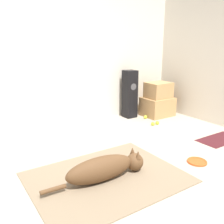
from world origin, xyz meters
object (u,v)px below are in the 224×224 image
(dog, at_px, (106,168))
(floor_speaker, at_px, (130,94))
(tennis_ball_near_speaker, at_px, (153,124))
(tennis_ball_loose_on_carpet, at_px, (145,117))
(cardboard_box_upper, at_px, (158,90))
(frisbee, at_px, (197,162))
(tennis_ball_by_boxes, at_px, (157,123))
(cardboard_box_lower, at_px, (157,107))

(dog, relative_size, floor_speaker, 1.29)
(floor_speaker, bearing_deg, tennis_ball_near_speaker, -87.68)
(tennis_ball_loose_on_carpet, bearing_deg, cardboard_box_upper, 4.66)
(floor_speaker, bearing_deg, frisbee, -103.49)
(cardboard_box_upper, xyz_separation_m, tennis_ball_by_boxes, (-0.38, -0.41, -0.49))
(dog, distance_m, tennis_ball_near_speaker, 1.98)
(cardboard_box_lower, xyz_separation_m, tennis_ball_loose_on_carpet, (-0.34, -0.04, -0.15))
(dog, height_order, tennis_ball_by_boxes, dog)
(cardboard_box_upper, relative_size, floor_speaker, 0.50)
(cardboard_box_upper, xyz_separation_m, tennis_ball_near_speaker, (-0.49, -0.41, -0.49))
(cardboard_box_lower, bearing_deg, tennis_ball_loose_on_carpet, -173.05)
(cardboard_box_lower, xyz_separation_m, tennis_ball_near_speaker, (-0.50, -0.43, -0.15))
(frisbee, height_order, tennis_ball_near_speaker, tennis_ball_near_speaker)
(cardboard_box_lower, relative_size, tennis_ball_by_boxes, 8.63)
(floor_speaker, bearing_deg, dog, -133.13)
(frisbee, xyz_separation_m, floor_speaker, (0.48, 2.01, 0.44))
(frisbee, bearing_deg, tennis_ball_loose_on_carpet, 69.05)
(cardboard_box_lower, bearing_deg, tennis_ball_by_boxes, -132.65)
(floor_speaker, distance_m, tennis_ball_by_boxes, 0.79)
(frisbee, distance_m, tennis_ball_near_speaker, 1.45)
(dog, height_order, cardboard_box_lower, cardboard_box_lower)
(floor_speaker, relative_size, tennis_ball_loose_on_carpet, 13.81)
(floor_speaker, bearing_deg, tennis_ball_by_boxes, -78.89)
(cardboard_box_upper, height_order, floor_speaker, floor_speaker)
(tennis_ball_by_boxes, bearing_deg, cardboard_box_lower, 47.35)
(cardboard_box_upper, bearing_deg, cardboard_box_lower, 60.06)
(cardboard_box_lower, height_order, cardboard_box_upper, cardboard_box_upper)
(floor_speaker, xyz_separation_m, tennis_ball_near_speaker, (0.03, -0.66, -0.42))
(cardboard_box_lower, height_order, tennis_ball_by_boxes, cardboard_box_lower)
(cardboard_box_lower, distance_m, tennis_ball_by_boxes, 0.60)
(frisbee, xyz_separation_m, tennis_ball_by_boxes, (0.61, 1.35, 0.02))
(frisbee, relative_size, tennis_ball_loose_on_carpet, 3.61)
(frisbee, relative_size, tennis_ball_by_boxes, 3.61)
(frisbee, bearing_deg, floor_speaker, 76.51)
(frisbee, distance_m, tennis_ball_by_boxes, 1.48)
(cardboard_box_lower, height_order, tennis_ball_near_speaker, cardboard_box_lower)
(cardboard_box_lower, bearing_deg, tennis_ball_near_speaker, -139.39)
(frisbee, distance_m, cardboard_box_lower, 2.05)
(dog, bearing_deg, tennis_ball_loose_on_carpet, 38.96)
(cardboard_box_lower, relative_size, floor_speaker, 0.63)
(floor_speaker, height_order, tennis_ball_near_speaker, floor_speaker)
(dog, relative_size, cardboard_box_lower, 2.06)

